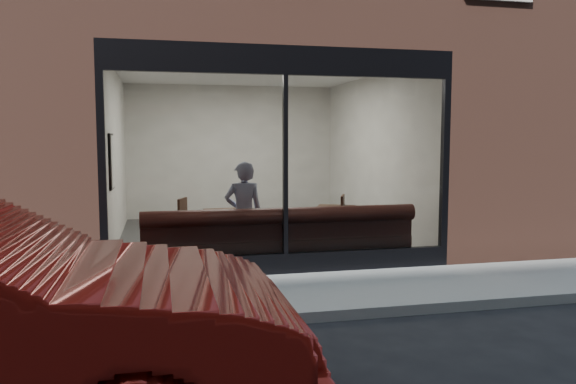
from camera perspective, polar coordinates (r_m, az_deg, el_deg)
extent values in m
plane|color=black|center=(6.18, 4.00, -12.74)|extent=(120.00, 120.00, 0.00)
cube|color=gray|center=(7.10, 1.61, -10.25)|extent=(40.00, 2.00, 0.01)
cube|color=gray|center=(6.11, 4.14, -12.35)|extent=(40.00, 0.10, 0.12)
cube|color=brown|center=(13.77, -21.45, 3.74)|extent=(2.50, 12.00, 3.20)
cube|color=brown|center=(14.67, 9.00, 4.13)|extent=(2.50, 12.00, 3.20)
cube|color=brown|center=(16.70, -7.03, 4.32)|extent=(5.00, 6.00, 3.20)
plane|color=#2D2D30|center=(10.92, -3.67, -4.60)|extent=(6.00, 6.00, 0.00)
plane|color=white|center=(10.82, -3.78, 12.16)|extent=(6.00, 6.00, 0.00)
plane|color=beige|center=(13.71, -5.73, 4.08)|extent=(5.00, 0.00, 5.00)
plane|color=beige|center=(10.64, -17.10, 3.47)|extent=(0.00, 6.00, 6.00)
plane|color=beige|center=(11.42, 8.73, 3.77)|extent=(0.00, 6.00, 6.00)
cube|color=black|center=(8.05, -0.27, -7.29)|extent=(5.00, 0.10, 0.30)
cube|color=black|center=(7.92, -0.28, 13.24)|extent=(5.00, 0.10, 0.40)
cube|color=black|center=(7.86, -0.28, 2.71)|extent=(0.06, 0.10, 2.50)
plane|color=white|center=(7.83, -0.23, 2.70)|extent=(4.80, 0.00, 4.80)
cube|color=#381614|center=(8.42, -0.87, -6.21)|extent=(4.00, 0.55, 0.45)
imported|color=#8D95BA|center=(8.50, -4.53, -2.24)|extent=(0.59, 0.39, 1.58)
cube|color=black|center=(9.25, -6.56, -1.95)|extent=(0.63, 0.63, 0.04)
cube|color=black|center=(9.66, 4.88, -1.61)|extent=(0.85, 0.85, 0.04)
cube|color=black|center=(9.53, -11.70, -4.85)|extent=(0.50, 0.50, 0.04)
cube|color=black|center=(9.83, 4.43, -4.43)|extent=(0.57, 0.57, 0.04)
cube|color=white|center=(9.43, -17.38, 2.99)|extent=(0.02, 0.62, 0.83)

